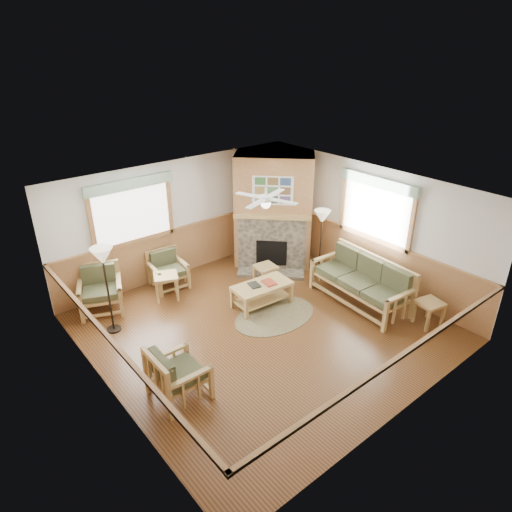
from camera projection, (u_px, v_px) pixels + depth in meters
floor at (263, 327)px, 8.85m from camera, size 6.00×6.00×0.01m
ceiling at (264, 194)px, 7.66m from camera, size 6.00×6.00×0.01m
wall_back at (178, 219)px, 10.34m from camera, size 6.00×0.02×2.70m
wall_front at (406, 343)px, 6.17m from camera, size 6.00×0.02×2.70m
wall_left at (104, 326)px, 6.55m from camera, size 0.02×6.00×2.70m
wall_right at (368, 226)px, 9.97m from camera, size 0.02×6.00×2.70m
wainscot at (263, 303)px, 8.61m from camera, size 6.00×6.00×1.10m
fireplace at (274, 210)px, 10.85m from camera, size 3.11×3.11×2.70m
window_back at (127, 177)px, 9.17m from camera, size 1.90×0.16×1.50m
window_right at (381, 175)px, 9.29m from camera, size 0.16×1.90×1.50m
ceiling_fan at (266, 189)px, 8.06m from camera, size 1.59×1.59×0.36m
sofa at (360, 282)px, 9.46m from camera, size 2.21×1.04×0.99m
armchair_back_left at (100, 291)px, 9.19m from camera, size 1.08×1.08×0.93m
armchair_back_right at (168, 270)px, 10.10m from camera, size 0.80×0.80×0.82m
armchair_left at (178, 373)px, 6.99m from camera, size 0.80×0.80×0.89m
coffee_table at (262, 295)px, 9.47m from camera, size 1.27×0.71×0.49m
end_table_chairs at (167, 286)px, 9.72m from camera, size 0.64×0.64×0.55m
end_table_sofa at (428, 313)px, 8.83m from camera, size 0.54×0.53×0.51m
footstool at (266, 273)px, 10.42m from camera, size 0.50×0.50×0.39m
braided_rug at (275, 316)px, 9.20m from camera, size 2.17×2.17×0.01m
floor_lamp_left at (108, 290)px, 8.39m from camera, size 0.49×0.49×1.75m
floor_lamp_right at (320, 243)px, 10.43m from camera, size 0.43×0.43×1.62m
book_red at (269, 282)px, 9.40m from camera, size 0.26×0.33×0.03m
book_dark at (254, 284)px, 9.31m from camera, size 0.25×0.31×0.02m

